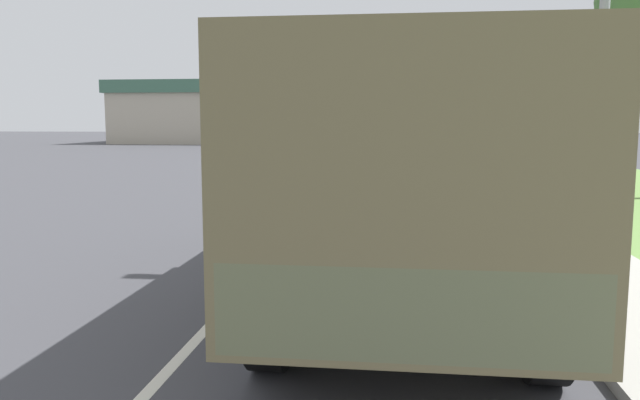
# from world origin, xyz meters

# --- Properties ---
(ground_plane) EXTENTS (180.00, 180.00, 0.00)m
(ground_plane) POSITION_xyz_m (0.00, 40.00, 0.00)
(ground_plane) COLOR #424247
(lane_centre_stripe) EXTENTS (0.12, 120.00, 0.00)m
(lane_centre_stripe) POSITION_xyz_m (0.00, 40.00, 0.00)
(lane_centre_stripe) COLOR silver
(lane_centre_stripe) RESTS_ON ground
(sidewalk_right) EXTENTS (1.80, 120.00, 0.12)m
(sidewalk_right) POSITION_xyz_m (4.50, 40.00, 0.06)
(sidewalk_right) COLOR #ADAAA3
(sidewalk_right) RESTS_ON ground
(grass_strip_right) EXTENTS (7.00, 120.00, 0.02)m
(grass_strip_right) POSITION_xyz_m (8.90, 40.00, 0.01)
(grass_strip_right) COLOR #6B9347
(grass_strip_right) RESTS_ON ground
(military_truck) EXTENTS (2.54, 7.50, 2.72)m
(military_truck) POSITION_xyz_m (1.98, 13.48, 1.57)
(military_truck) COLOR #606647
(military_truck) RESTS_ON ground
(car_nearest_ahead) EXTENTS (1.81, 4.70, 1.40)m
(car_nearest_ahead) POSITION_xyz_m (1.93, 28.34, 0.64)
(car_nearest_ahead) COLOR navy
(car_nearest_ahead) RESTS_ON ground
(car_second_ahead) EXTENTS (1.89, 4.53, 1.36)m
(car_second_ahead) POSITION_xyz_m (1.43, 42.74, 0.62)
(car_second_ahead) COLOR #B7BABF
(car_second_ahead) RESTS_ON ground
(car_third_ahead) EXTENTS (1.85, 3.99, 1.61)m
(car_third_ahead) POSITION_xyz_m (-1.78, 57.12, 0.72)
(car_third_ahead) COLOR maroon
(car_third_ahead) RESTS_ON ground
(building_distant) EXTENTS (17.23, 13.85, 5.88)m
(building_distant) POSITION_xyz_m (-16.56, 67.55, 2.98)
(building_distant) COLOR #B2A893
(building_distant) RESTS_ON ground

